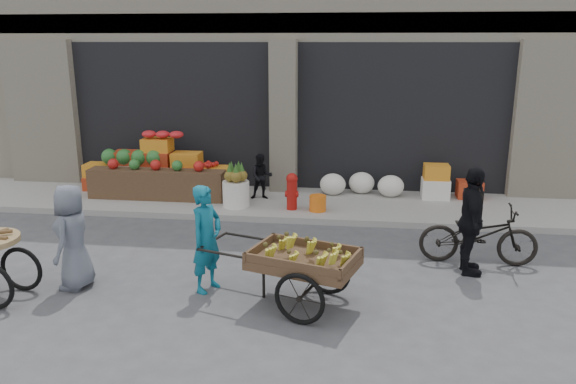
# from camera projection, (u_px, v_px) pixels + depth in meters

# --- Properties ---
(ground) EXTENTS (80.00, 80.00, 0.00)m
(ground) POSITION_uv_depth(u_px,v_px,m) (234.00, 294.00, 7.46)
(ground) COLOR #424244
(ground) RESTS_ON ground
(sidewalk) EXTENTS (18.00, 2.20, 0.12)m
(sidewalk) POSITION_uv_depth(u_px,v_px,m) (278.00, 203.00, 11.37)
(sidewalk) COLOR gray
(sidewalk) RESTS_ON ground
(building) EXTENTS (14.00, 6.45, 7.00)m
(building) POSITION_uv_depth(u_px,v_px,m) (299.00, 35.00, 14.27)
(building) COLOR beige
(building) RESTS_ON ground
(fruit_display) EXTENTS (3.10, 1.12, 1.24)m
(fruit_display) POSITION_uv_depth(u_px,v_px,m) (163.00, 168.00, 11.78)
(fruit_display) COLOR #A83217
(fruit_display) RESTS_ON sidewalk
(pineapple_bin) EXTENTS (0.52, 0.52, 0.50)m
(pineapple_bin) POSITION_uv_depth(u_px,v_px,m) (236.00, 194.00, 10.90)
(pineapple_bin) COLOR silver
(pineapple_bin) RESTS_ON sidewalk
(fire_hydrant) EXTENTS (0.22, 0.22, 0.71)m
(fire_hydrant) POSITION_uv_depth(u_px,v_px,m) (292.00, 190.00, 10.69)
(fire_hydrant) COLOR #A5140F
(fire_hydrant) RESTS_ON sidewalk
(orange_bucket) EXTENTS (0.32, 0.32, 0.30)m
(orange_bucket) POSITION_uv_depth(u_px,v_px,m) (318.00, 203.00, 10.64)
(orange_bucket) COLOR orange
(orange_bucket) RESTS_ON sidewalk
(right_bay_goods) EXTENTS (3.35, 0.60, 0.70)m
(right_bay_goods) POSITION_uv_depth(u_px,v_px,m) (408.00, 184.00, 11.54)
(right_bay_goods) COLOR silver
(right_bay_goods) RESTS_ON sidewalk
(seated_person) EXTENTS (0.51, 0.43, 0.93)m
(seated_person) POSITION_uv_depth(u_px,v_px,m) (261.00, 177.00, 11.37)
(seated_person) COLOR black
(seated_person) RESTS_ON sidewalk
(banana_cart) EXTENTS (2.35, 1.48, 0.92)m
(banana_cart) POSITION_uv_depth(u_px,v_px,m) (300.00, 256.00, 6.98)
(banana_cart) COLOR brown
(banana_cart) RESTS_ON ground
(vendor_woman) EXTENTS (0.53, 0.63, 1.45)m
(vendor_woman) POSITION_uv_depth(u_px,v_px,m) (207.00, 239.00, 7.41)
(vendor_woman) COLOR #0F5D76
(vendor_woman) RESTS_ON ground
(vendor_grey) EXTENTS (0.46, 0.71, 1.44)m
(vendor_grey) POSITION_uv_depth(u_px,v_px,m) (73.00, 237.00, 7.50)
(vendor_grey) COLOR slate
(vendor_grey) RESTS_ON ground
(bicycle) EXTENTS (1.74, 0.67, 0.90)m
(bicycle) POSITION_uv_depth(u_px,v_px,m) (478.00, 235.00, 8.38)
(bicycle) COLOR black
(bicycle) RESTS_ON ground
(cyclist) EXTENTS (0.42, 0.94, 1.57)m
(cyclist) POSITION_uv_depth(u_px,v_px,m) (471.00, 221.00, 7.93)
(cyclist) COLOR black
(cyclist) RESTS_ON ground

